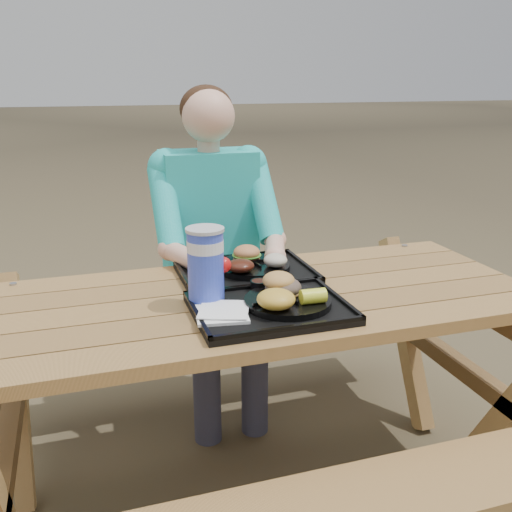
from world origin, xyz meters
name	(u,v)px	position (x,y,z in m)	size (l,w,h in m)	color
ground	(256,489)	(0.00, 0.00, 0.00)	(60.00, 60.00, 0.00)	#999999
picnic_table	(256,397)	(0.00, 0.00, 0.38)	(1.80, 1.49, 0.75)	#999999
tray_near	(270,309)	(-0.01, -0.15, 0.76)	(0.45, 0.35, 0.02)	black
tray_far	(246,274)	(0.02, 0.18, 0.76)	(0.45, 0.35, 0.02)	black
plate_near	(288,301)	(0.05, -0.15, 0.78)	(0.26, 0.26, 0.02)	black
plate_far	(253,266)	(0.05, 0.19, 0.78)	(0.26, 0.26, 0.02)	black
napkin_stack	(222,313)	(-0.16, -0.17, 0.78)	(0.14, 0.14, 0.02)	white
soda_cup	(206,267)	(-0.17, -0.05, 0.88)	(0.11, 0.11, 0.22)	#1B33CB
condiment_bbq	(259,286)	(0.00, -0.02, 0.79)	(0.06, 0.06, 0.03)	black
condiment_mustard	(278,286)	(0.06, -0.03, 0.78)	(0.04, 0.04, 0.03)	orange
sandwich	(283,277)	(0.05, -0.12, 0.84)	(0.10, 0.10, 0.11)	#C68C45
mac_cheese	(276,299)	(-0.01, -0.22, 0.82)	(0.11, 0.11, 0.06)	gold
corn_cob	(313,296)	(0.11, -0.21, 0.81)	(0.07, 0.07, 0.04)	#F6FF35
cutlery_far	(198,273)	(-0.15, 0.19, 0.77)	(0.03, 0.18, 0.01)	black
burger	(247,249)	(0.04, 0.23, 0.83)	(0.10, 0.10, 0.09)	#C17744
baked_beans	(240,266)	(-0.02, 0.12, 0.81)	(0.09, 0.09, 0.04)	#44180D
potato_salad	(275,260)	(0.11, 0.14, 0.81)	(0.08, 0.08, 0.05)	beige
diner	(211,266)	(0.00, 0.65, 0.64)	(0.48, 0.84, 1.28)	#19B1B0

